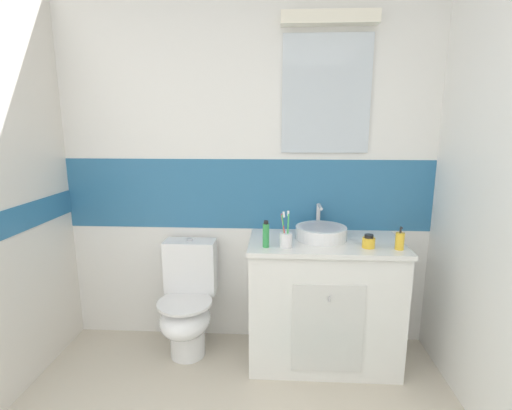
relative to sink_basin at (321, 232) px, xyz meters
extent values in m
cube|color=white|center=(-0.51, 0.28, -0.47)|extent=(3.20, 0.10, 0.85)
cube|color=teal|center=(-0.51, 0.28, 0.20)|extent=(3.20, 0.10, 0.50)
cube|color=white|center=(-0.51, 0.28, 1.03)|extent=(3.20, 0.10, 1.15)
cube|color=silver|center=(0.03, 0.22, 0.89)|extent=(0.58, 0.02, 0.76)
cube|color=white|center=(0.03, 0.18, 1.35)|extent=(0.62, 0.10, 0.08)
cube|color=white|center=(0.03, -0.03, -0.49)|extent=(0.96, 0.52, 0.82)
cube|color=white|center=(0.03, -0.04, -0.06)|extent=(0.98, 0.54, 0.03)
cube|color=silver|center=(0.03, -0.30, -0.53)|extent=(0.43, 0.01, 0.57)
cylinder|color=silver|center=(0.03, -0.31, -0.32)|extent=(0.02, 0.02, 0.03)
cylinder|color=white|center=(0.00, 0.00, 0.00)|extent=(0.33, 0.33, 0.08)
cylinder|color=#AFB1BA|center=(0.00, 0.00, 0.03)|extent=(0.27, 0.27, 0.01)
cylinder|color=silver|center=(0.00, 0.19, 0.05)|extent=(0.03, 0.03, 0.20)
cylinder|color=silver|center=(0.00, 0.10, 0.15)|extent=(0.02, 0.15, 0.02)
cylinder|color=white|center=(-0.90, -0.05, -0.81)|extent=(0.24, 0.24, 0.18)
ellipsoid|color=white|center=(-0.90, -0.09, -0.61)|extent=(0.34, 0.42, 0.22)
cylinder|color=white|center=(-0.90, -0.09, -0.48)|extent=(0.37, 0.37, 0.02)
cube|color=white|center=(-0.90, 0.12, -0.30)|extent=(0.36, 0.17, 0.38)
cylinder|color=silver|center=(-0.90, 0.12, -0.11)|extent=(0.04, 0.04, 0.02)
cylinder|color=white|center=(-0.23, -0.18, 0.00)|extent=(0.08, 0.08, 0.09)
cylinder|color=#3FB259|center=(-0.22, -0.19, 0.07)|extent=(0.01, 0.03, 0.19)
cube|color=white|center=(-0.22, -0.19, 0.17)|extent=(0.01, 0.02, 0.03)
cylinder|color=#3FB259|center=(-0.25, -0.18, 0.07)|extent=(0.03, 0.03, 0.17)
cube|color=white|center=(-0.25, -0.18, 0.15)|extent=(0.02, 0.02, 0.03)
cylinder|color=#D83F4C|center=(-0.25, -0.18, 0.07)|extent=(0.04, 0.04, 0.18)
cube|color=white|center=(-0.25, -0.18, 0.16)|extent=(0.02, 0.02, 0.03)
cylinder|color=yellow|center=(0.45, -0.19, 0.00)|extent=(0.05, 0.05, 0.10)
cylinder|color=#262626|center=(0.45, -0.19, 0.07)|extent=(0.01, 0.01, 0.04)
cylinder|color=#262626|center=(0.45, -0.20, 0.09)|extent=(0.01, 0.02, 0.01)
cylinder|color=yellow|center=(0.27, -0.17, -0.02)|extent=(0.08, 0.08, 0.06)
cylinder|color=black|center=(0.27, -0.17, 0.03)|extent=(0.05, 0.05, 0.02)
cylinder|color=green|center=(-0.36, -0.19, 0.03)|extent=(0.04, 0.04, 0.15)
cylinder|color=black|center=(-0.36, -0.19, 0.11)|extent=(0.03, 0.03, 0.02)
camera|label=1|loc=(-0.29, -2.40, 0.69)|focal=26.46mm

